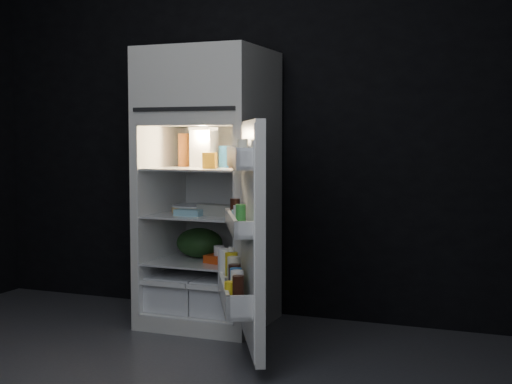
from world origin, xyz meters
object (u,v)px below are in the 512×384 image
at_px(refrigerator, 210,178).
at_px(fridge_door, 247,238).
at_px(milk_jug, 204,149).
at_px(yogurt_tray, 228,260).
at_px(egg_carton, 218,210).

height_order(refrigerator, fridge_door, refrigerator).
height_order(milk_jug, yogurt_tray, milk_jug).
relative_size(refrigerator, fridge_door, 1.46).
bearing_deg(refrigerator, yogurt_tray, -35.91).
height_order(milk_jug, egg_carton, milk_jug).
relative_size(egg_carton, yogurt_tray, 0.96).
relative_size(fridge_door, yogurt_tray, 4.33).
distance_m(refrigerator, egg_carton, 0.26).
bearing_deg(refrigerator, milk_jug, -148.67).
bearing_deg(fridge_door, egg_carton, 126.89).
distance_m(refrigerator, fridge_door, 0.93).
xyz_separation_m(refrigerator, egg_carton, (0.12, -0.13, -0.19)).
bearing_deg(milk_jug, egg_carton, -37.59).
bearing_deg(fridge_door, yogurt_tray, 122.58).
bearing_deg(fridge_door, milk_jug, 130.42).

